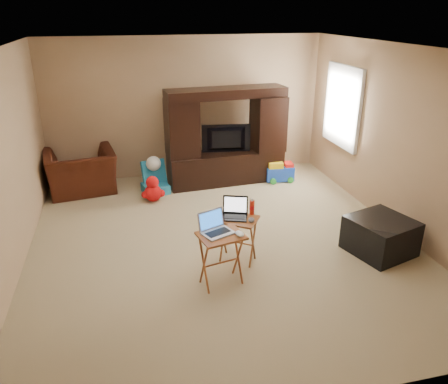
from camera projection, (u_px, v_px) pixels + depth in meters
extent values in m
plane|color=tan|center=(221.00, 240.00, 5.94)|extent=(5.50, 5.50, 0.00)
plane|color=silver|center=(220.00, 48.00, 4.97)|extent=(5.50, 5.50, 0.00)
plane|color=tan|center=(186.00, 108.00, 7.92)|extent=(5.00, 0.00, 5.00)
plane|color=tan|center=(310.00, 272.00, 2.99)|extent=(5.00, 0.00, 5.00)
plane|color=tan|center=(5.00, 169.00, 4.92)|extent=(0.00, 5.50, 5.50)
plane|color=tan|center=(398.00, 140.00, 5.99)|extent=(0.00, 5.50, 5.50)
plane|color=white|center=(343.00, 106.00, 7.31)|extent=(0.00, 1.20, 1.20)
cube|color=white|center=(342.00, 106.00, 7.31)|extent=(0.06, 1.14, 1.34)
cube|color=black|center=(226.00, 137.00, 7.62)|extent=(2.10, 0.67, 1.69)
imported|color=black|center=(227.00, 139.00, 7.59)|extent=(0.86, 0.22, 0.49)
imported|color=#471B0F|center=(81.00, 172.00, 7.39)|extent=(1.25, 1.14, 0.72)
cube|color=black|center=(380.00, 236.00, 5.59)|extent=(0.89, 0.89, 0.46)
cube|color=#A34E27|center=(221.00, 259.00, 4.90)|extent=(0.56, 0.48, 0.63)
cube|color=brown|center=(238.00, 240.00, 5.37)|extent=(0.57, 0.55, 0.58)
cube|color=silver|center=(218.00, 224.00, 4.75)|extent=(0.41, 0.38, 0.24)
cube|color=black|center=(235.00, 209.00, 5.22)|extent=(0.37, 0.34, 0.24)
ellipsoid|color=white|center=(240.00, 234.00, 4.75)|extent=(0.11, 0.14, 0.05)
ellipsoid|color=#47464C|center=(251.00, 220.00, 5.17)|extent=(0.11, 0.14, 0.05)
cylinder|color=red|center=(252.00, 207.00, 5.33)|extent=(0.06, 0.06, 0.18)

